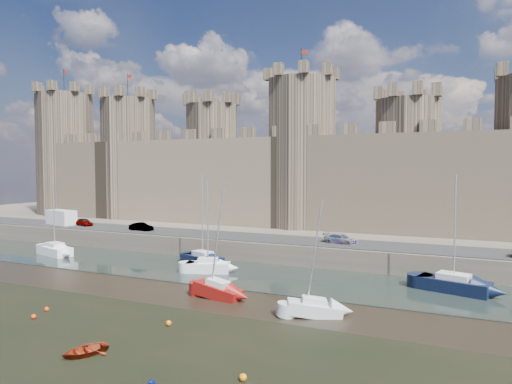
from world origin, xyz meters
TOP-DOWN VIEW (x-y plane):
  - ground at (0.00, 0.00)m, footprint 160.00×160.00m
  - water_channel at (0.00, 24.00)m, footprint 160.00×12.00m
  - quay at (0.00, 60.00)m, footprint 160.00×60.00m
  - road at (0.00, 34.00)m, footprint 160.00×7.00m
  - castle at (-0.64, 48.00)m, footprint 108.50×11.00m
  - car_0 at (-29.46, 33.98)m, footprint 3.99×2.54m
  - car_1 at (-17.57, 33.11)m, footprint 3.77×1.46m
  - car_2 at (11.87, 33.80)m, footprint 4.45×2.52m
  - van at (-33.84, 33.50)m, footprint 5.91×3.35m
  - sailboat_0 at (-24.40, 23.59)m, footprint 6.07×3.66m
  - sailboat_1 at (-2.95, 26.01)m, footprint 5.85×3.82m
  - sailboat_2 at (-0.53, 23.08)m, footprint 5.15×3.34m
  - sailboat_3 at (24.62, 25.55)m, footprint 6.75×4.10m
  - sailboat_4 at (5.21, 14.95)m, footprint 4.63×2.24m
  - sailboat_5 at (14.62, 13.60)m, footprint 4.63×3.25m
  - dinghy_4 at (3.66, 0.47)m, footprint 3.08×3.46m
  - buoy_0 at (-5.12, 4.07)m, footprint 0.38×0.38m
  - buoy_1 at (-5.74, 5.84)m, footprint 0.38×0.38m
  - buoy_3 at (5.37, 7.04)m, footprint 0.42×0.42m
  - buoy_5 at (14.24, 1.36)m, footprint 0.43×0.43m

SIDE VIEW (x-z plane):
  - ground at x=0.00m, z-range 0.00..0.00m
  - water_channel at x=0.00m, z-range 0.00..0.08m
  - buoy_1 at x=-5.74m, z-range 0.00..0.38m
  - buoy_0 at x=-5.12m, z-range 0.00..0.38m
  - buoy_3 at x=5.37m, z-range 0.00..0.42m
  - buoy_5 at x=14.24m, z-range 0.00..0.43m
  - dinghy_4 at x=3.66m, z-range 0.00..0.59m
  - sailboat_5 at x=14.62m, z-range -3.97..5.35m
  - sailboat_4 at x=5.21m, z-range -4.45..5.97m
  - sailboat_0 at x=-24.40m, z-range -4.50..6.14m
  - sailboat_2 at x=-0.53m, z-range -4.36..6.01m
  - sailboat_3 at x=24.62m, z-range -4.70..6.38m
  - sailboat_1 at x=-2.95m, z-range -4.62..6.31m
  - quay at x=0.00m, z-range 0.00..2.50m
  - road at x=0.00m, z-range 2.50..2.60m
  - car_2 at x=11.87m, z-range 2.50..3.72m
  - car_1 at x=-17.57m, z-range 2.50..3.73m
  - car_0 at x=-29.46m, z-range 2.50..3.76m
  - van at x=-33.84m, z-range 2.50..4.93m
  - castle at x=-0.64m, z-range -2.83..26.17m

